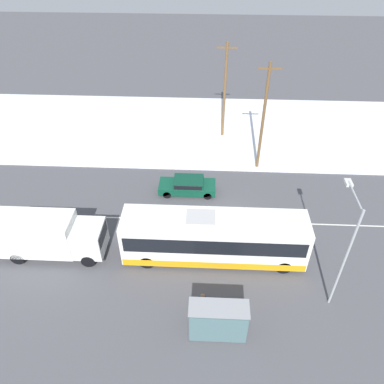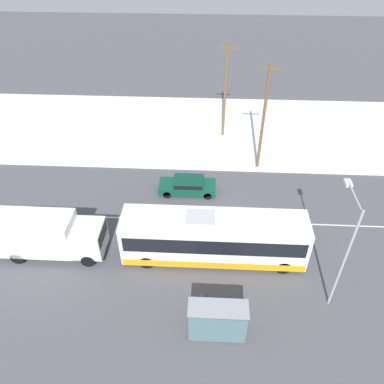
{
  "view_description": "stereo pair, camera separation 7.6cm",
  "coord_description": "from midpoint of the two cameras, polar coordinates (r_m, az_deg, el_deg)",
  "views": [
    {
      "loc": [
        -1.59,
        -20.34,
        19.1
      ],
      "look_at": [
        -2.63,
        1.61,
        1.4
      ],
      "focal_mm": 35.0,
      "sensor_mm": 36.0,
      "label": 1
    },
    {
      "loc": [
        -1.51,
        -20.34,
        19.1
      ],
      "look_at": [
        -2.63,
        1.61,
        1.4
      ],
      "focal_mm": 35.0,
      "sensor_mm": 36.0,
      "label": 2
    }
  ],
  "objects": [
    {
      "name": "ground_plane",
      "position": [
        27.95,
        5.18,
        -4.46
      ],
      "size": [
        120.0,
        120.0,
        0.0
      ],
      "primitive_type": "plane",
      "color": "#4C4C51"
    },
    {
      "name": "snow_lot",
      "position": [
        38.98,
        4.72,
        9.48
      ],
      "size": [
        80.0,
        14.43,
        0.12
      ],
      "color": "silver",
      "rests_on": "ground_plane"
    },
    {
      "name": "lane_marking_center",
      "position": [
        27.95,
        5.18,
        -4.46
      ],
      "size": [
        60.0,
        0.12,
        0.0
      ],
      "color": "silver",
      "rests_on": "ground_plane"
    },
    {
      "name": "city_bus",
      "position": [
        24.24,
        3.28,
        -7.0
      ],
      "size": [
        11.75,
        2.57,
        3.56
      ],
      "color": "white",
      "rests_on": "ground_plane"
    },
    {
      "name": "box_truck",
      "position": [
        26.25,
        -21.4,
        -6.08
      ],
      "size": [
        7.2,
        2.3,
        3.05
      ],
      "color": "silver",
      "rests_on": "ground_plane"
    },
    {
      "name": "sedan_car",
      "position": [
        30.0,
        -0.73,
        1.06
      ],
      "size": [
        4.53,
        1.8,
        1.29
      ],
      "rotation": [
        0.0,
        0.0,
        3.14
      ],
      "color": "#0F4733",
      "rests_on": "ground_plane"
    },
    {
      "name": "pedestrian_at_stop",
      "position": [
        22.06,
        1.52,
        -16.33
      ],
      "size": [
        0.59,
        0.26,
        1.63
      ],
      "color": "#23232D",
      "rests_on": "ground_plane"
    },
    {
      "name": "bus_shelter",
      "position": [
        20.63,
        3.96,
        -18.92
      ],
      "size": [
        3.16,
        1.2,
        2.4
      ],
      "color": "gray",
      "rests_on": "ground_plane"
    },
    {
      "name": "streetlamp",
      "position": [
        21.58,
        22.35,
        -6.88
      ],
      "size": [
        0.36,
        2.81,
        7.32
      ],
      "color": "#9EA3A8",
      "rests_on": "ground_plane"
    },
    {
      "name": "utility_pole_roadside",
      "position": [
        31.21,
        10.74,
        11.09
      ],
      "size": [
        1.8,
        0.24,
        9.41
      ],
      "color": "brown",
      "rests_on": "ground_plane"
    },
    {
      "name": "utility_pole_snowlot",
      "position": [
        35.82,
        4.95,
        15.13
      ],
      "size": [
        1.8,
        0.24,
        9.17
      ],
      "color": "brown",
      "rests_on": "ground_plane"
    }
  ]
}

